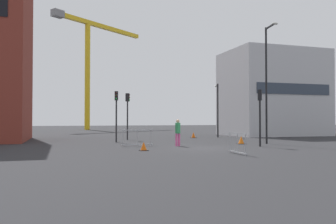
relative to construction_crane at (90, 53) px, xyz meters
name	(u,v)px	position (x,y,z in m)	size (l,w,h in m)	color
ground	(204,148)	(3.63, -40.89, -13.17)	(160.00, 160.00, 0.00)	#28282B
office_block	(272,94)	(17.81, -27.18, -8.54)	(10.27, 7.53, 9.27)	#B7B7BC
construction_crane	(90,53)	(0.00, 0.00, 0.00)	(16.41, 12.37, 18.96)	gold
streetlamp_tall	(267,76)	(9.43, -38.89, -8.31)	(0.53, 1.67, 8.41)	black
streetlamp_short	(218,105)	(10.08, -29.29, -9.99)	(0.70, 1.34, 5.26)	black
traffic_light_verge	(116,108)	(-0.65, -33.93, -10.54)	(0.31, 0.39, 3.91)	#232326
traffic_light_crosswalk	(128,109)	(0.77, -30.99, -10.49)	(0.38, 0.36, 4.00)	#232326
traffic_light_near	(260,108)	(7.62, -40.76, -10.68)	(0.36, 0.37, 3.68)	black
pedestrian_walking	(178,130)	(2.65, -38.85, -12.15)	(0.34, 0.34, 1.76)	#D14C8C
safety_barrier_rear	(237,143)	(3.82, -44.70, -12.61)	(0.18, 1.98, 1.08)	#9EA0A5
safety_barrier_right_run	(137,138)	(0.09, -38.11, -12.61)	(2.08, 0.12, 1.08)	#9EA0A5
traffic_cone_by_barrier	(144,147)	(-0.23, -41.37, -12.95)	(0.49, 0.49, 0.49)	black
traffic_cone_orange	(241,140)	(7.62, -38.32, -12.91)	(0.56, 0.56, 0.57)	black
traffic_cone_striped	(193,135)	(7.35, -29.73, -12.93)	(0.53, 0.53, 0.54)	black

